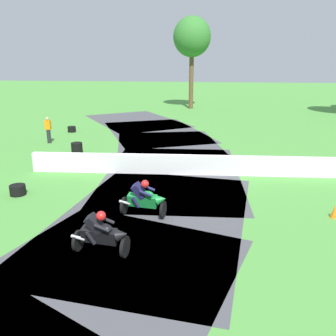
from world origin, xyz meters
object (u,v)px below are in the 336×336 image
at_px(motorcycle_lead_black, 102,234).
at_px(tire_stack_mid_b, 77,148).
at_px(tire_stack_mid_a, 18,190).
at_px(track_marshal, 48,130).
at_px(tire_stack_far, 72,129).
at_px(traffic_cone, 335,212).
at_px(motorcycle_chase_green, 145,199).

distance_m(motorcycle_lead_black, tire_stack_mid_b, 11.45).
xyz_separation_m(tire_stack_mid_a, track_marshal, (-2.46, 8.68, 0.62)).
bearing_deg(motorcycle_lead_black, tire_stack_mid_b, 112.97).
bearing_deg(tire_stack_mid_a, tire_stack_far, 100.66).
bearing_deg(motorcycle_lead_black, traffic_cone, 24.35).
height_order(tire_stack_far, traffic_cone, traffic_cone).
distance_m(motorcycle_lead_black, track_marshal, 14.59).
relative_size(motorcycle_chase_green, tire_stack_mid_b, 2.76).
xyz_separation_m(motorcycle_lead_black, traffic_cone, (7.13, 3.22, -0.43)).
bearing_deg(motorcycle_lead_black, tire_stack_far, 112.96).
relative_size(motorcycle_chase_green, tire_stack_mid_a, 2.78).
height_order(motorcycle_chase_green, tire_stack_far, motorcycle_chase_green).
relative_size(tire_stack_mid_a, track_marshal, 0.38).
xyz_separation_m(motorcycle_lead_black, tire_stack_mid_a, (-4.59, 4.09, -0.45)).
height_order(track_marshal, traffic_cone, track_marshal).
bearing_deg(tire_stack_mid_b, track_marshal, 139.23).
height_order(tire_stack_mid_a, traffic_cone, traffic_cone).
distance_m(track_marshal, traffic_cone, 17.10).
xyz_separation_m(tire_stack_far, track_marshal, (-0.18, -3.45, 0.62)).
xyz_separation_m(tire_stack_mid_a, tire_stack_far, (-2.28, 12.13, 0.00)).
relative_size(motorcycle_chase_green, track_marshal, 1.05).
xyz_separation_m(motorcycle_chase_green, tire_stack_far, (-7.60, 13.62, -0.45)).
distance_m(tire_stack_mid_b, tire_stack_far, 6.17).
height_order(motorcycle_lead_black, tire_stack_far, motorcycle_lead_black).
xyz_separation_m(motorcycle_lead_black, track_marshal, (-7.05, 12.77, 0.17)).
bearing_deg(motorcycle_lead_black, tire_stack_mid_a, 138.31).
xyz_separation_m(motorcycle_lead_black, motorcycle_chase_green, (0.73, 2.59, -0.00)).
bearing_deg(track_marshal, traffic_cone, -33.94).
bearing_deg(motorcycle_chase_green, tire_stack_mid_a, 164.33).
bearing_deg(traffic_cone, motorcycle_lead_black, -155.65).
bearing_deg(tire_stack_far, tire_stack_mid_a, -79.34).
relative_size(track_marshal, traffic_cone, 3.70).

